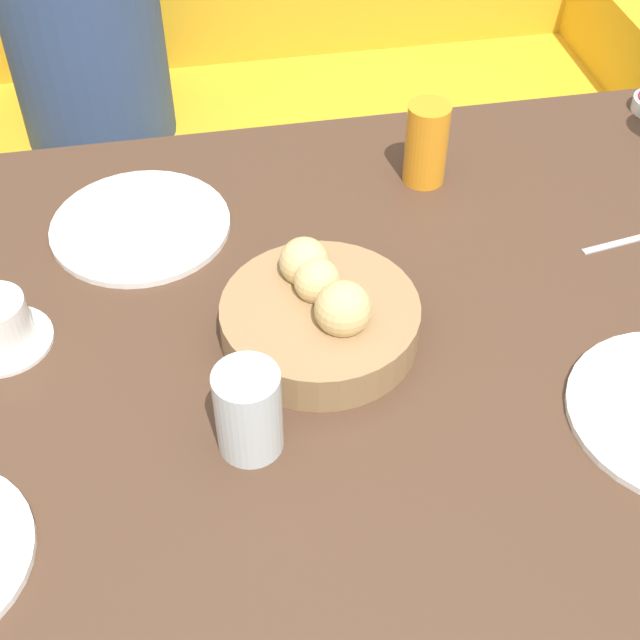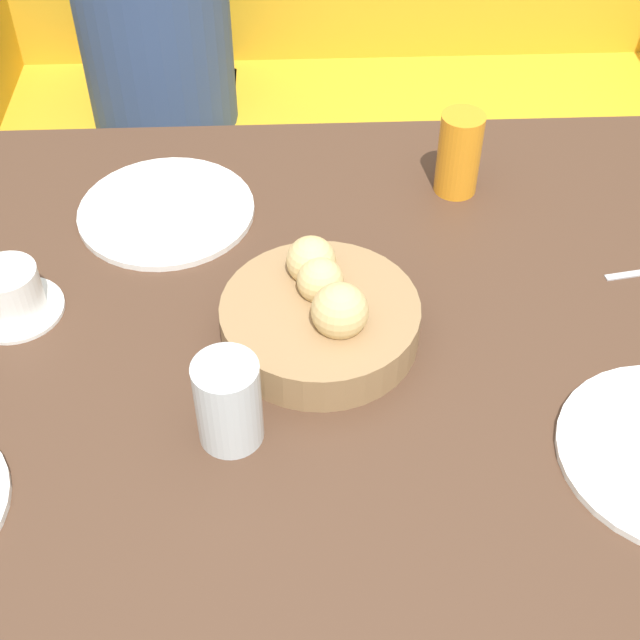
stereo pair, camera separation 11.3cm
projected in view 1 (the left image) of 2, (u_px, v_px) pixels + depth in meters
name	position (u px, v px, depth m)	size (l,w,h in m)	color
ground_plane	(315.00, 600.00, 1.67)	(10.00, 10.00, 0.00)	#6B6056
dining_table	(313.00, 374.00, 1.22)	(1.53, 0.99, 0.72)	#4C3323
couch	(272.00, 118.00, 2.27)	(1.86, 0.70, 0.87)	gold
seated_person	(97.00, 97.00, 1.97)	(0.33, 0.43, 1.19)	#23232D
bread_basket	(321.00, 315.00, 1.13)	(0.25, 0.25, 0.11)	#99754C
plate_far_center	(141.00, 226.00, 1.31)	(0.26, 0.26, 0.01)	white
juice_glass	(426.00, 144.00, 1.35)	(0.07, 0.07, 0.13)	orange
water_tumbler	(248.00, 411.00, 0.99)	(0.08, 0.08, 0.12)	silver
knife_silver	(635.00, 239.00, 1.29)	(0.17, 0.04, 0.00)	#B7B7BC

